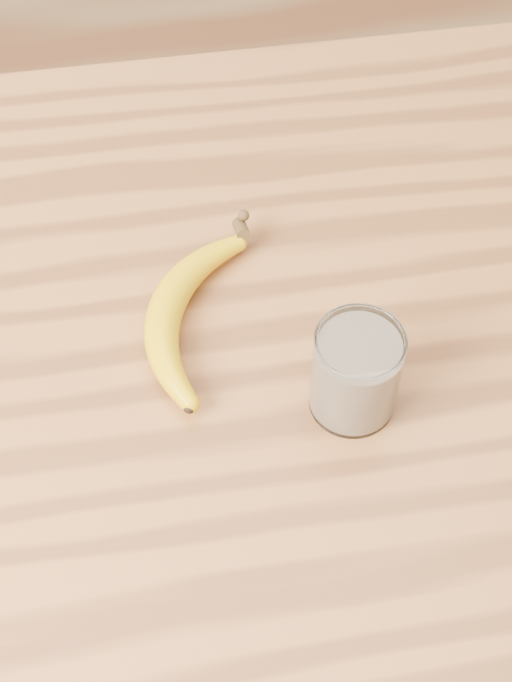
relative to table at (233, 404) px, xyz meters
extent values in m
plane|color=olive|center=(0.00, 0.00, -0.77)|extent=(4.00, 4.00, 0.00)
cube|color=#9C602E|center=(0.00, 0.00, 0.11)|extent=(1.20, 0.80, 0.04)
cylinder|color=white|center=(0.09, -0.09, 0.18)|extent=(0.08, 0.08, 0.09)
torus|color=white|center=(0.09, -0.09, 0.22)|extent=(0.08, 0.08, 0.00)
cylinder|color=beige|center=(0.09, -0.09, 0.17)|extent=(0.07, 0.07, 0.08)
camera|label=1|loc=(-0.05, -0.51, 0.85)|focal=50.00mm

